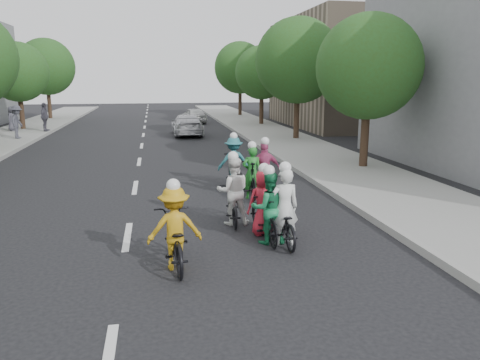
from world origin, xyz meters
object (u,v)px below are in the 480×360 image
object	(u,v)px
cyclist_3	(264,174)
spectator_0	(17,122)
cyclist_1	(268,213)
cyclist_5	(251,177)
spectator_2	(12,119)
cyclist_6	(233,198)
spectator_1	(45,117)
cyclist_7	(233,165)
cyclist_0	(283,218)
follow_car_trail	(194,115)
cyclist_2	(175,235)
follow_car_lead	(187,125)
cyclist_4	(263,209)

from	to	relation	value
cyclist_3	spectator_0	size ratio (longest dim) A/B	0.96
cyclist_3	cyclist_1	bearing A→B (deg)	72.93
cyclist_5	spectator_2	xyz separation A→B (m)	(-12.00, 19.61, 0.33)
cyclist_5	spectator_0	world-z (taller)	spectator_0
cyclist_3	cyclist_6	xyz separation A→B (m)	(-1.41, -2.59, -0.02)
cyclist_3	spectator_2	size ratio (longest dim) A/B	1.13
cyclist_1	cyclist_6	size ratio (longest dim) A/B	0.95
spectator_0	spectator_1	xyz separation A→B (m)	(0.73, 3.66, -0.02)
cyclist_7	spectator_1	size ratio (longest dim) A/B	0.97
cyclist_6	cyclist_5	bearing A→B (deg)	-107.95
cyclist_6	spectator_1	size ratio (longest dim) A/B	0.98
cyclist_0	spectator_0	world-z (taller)	spectator_0
cyclist_6	follow_car_trail	bearing A→B (deg)	-89.05
cyclist_2	cyclist_3	size ratio (longest dim) A/B	1.09
cyclist_1	follow_car_trail	size ratio (longest dim) A/B	0.48
spectator_0	spectator_1	size ratio (longest dim) A/B	1.02
spectator_2	cyclist_3	bearing A→B (deg)	-126.85
cyclist_7	spectator_1	bearing A→B (deg)	-60.83
cyclist_0	cyclist_6	world-z (taller)	cyclist_0
spectator_1	cyclist_7	bearing A→B (deg)	-141.71
cyclist_5	follow_car_lead	size ratio (longest dim) A/B	0.42
cyclist_7	spectator_2	size ratio (longest dim) A/B	1.12
cyclist_0	cyclist_5	xyz separation A→B (m)	(0.15, 4.09, 0.04)
cyclist_0	spectator_2	bearing A→B (deg)	-63.53
follow_car_lead	spectator_1	distance (m)	9.44
cyclist_3	follow_car_trail	world-z (taller)	cyclist_3
follow_car_trail	spectator_2	size ratio (longest dim) A/B	2.24
cyclist_0	cyclist_7	world-z (taller)	cyclist_0
cyclist_5	cyclist_6	bearing A→B (deg)	72.23
cyclist_3	cyclist_7	size ratio (longest dim) A/B	1.01
cyclist_4	follow_car_lead	xyz separation A→B (m)	(-0.34, 19.69, 0.08)
cyclist_5	spectator_0	size ratio (longest dim) A/B	1.01
cyclist_1	cyclist_4	bearing A→B (deg)	-93.35
cyclist_5	cyclist_0	bearing A→B (deg)	91.93
follow_car_trail	spectator_2	world-z (taller)	spectator_2
cyclist_6	cyclist_2	bearing A→B (deg)	62.30
cyclist_2	follow_car_trail	world-z (taller)	cyclist_2
spectator_2	cyclist_2	bearing A→B (deg)	-138.32
cyclist_6	follow_car_lead	size ratio (longest dim) A/B	0.40
spectator_2	cyclist_0	bearing A→B (deg)	-132.84
cyclist_1	cyclist_3	xyz separation A→B (m)	(0.88, 4.07, 0.01)
spectator_1	cyclist_0	bearing A→B (deg)	-148.06
cyclist_7	follow_car_lead	world-z (taller)	cyclist_7
cyclist_4	cyclist_6	xyz separation A→B (m)	(-0.56, 0.90, 0.07)
follow_car_lead	cyclist_6	bearing A→B (deg)	89.12
cyclist_4	cyclist_0	bearing A→B (deg)	106.59
cyclist_1	cyclist_7	distance (m)	5.70
cyclist_0	cyclist_7	bearing A→B (deg)	-89.12
spectator_2	follow_car_lead	bearing A→B (deg)	-85.64
cyclist_2	spectator_2	world-z (taller)	spectator_2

